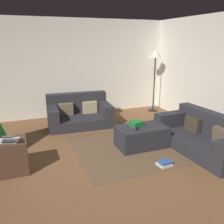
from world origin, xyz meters
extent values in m
plane|color=brown|center=(0.00, 0.00, 0.00)|extent=(6.40, 6.40, 0.00)
cube|color=silver|center=(0.00, 3.14, 1.30)|extent=(6.40, 0.12, 2.60)
cube|color=#26262B|center=(0.32, 2.15, 0.12)|extent=(1.58, 1.08, 0.24)
cube|color=#26262B|center=(0.35, 2.52, 0.49)|extent=(1.53, 0.34, 0.51)
cube|color=#26262B|center=(0.96, 2.11, 0.38)|extent=(0.30, 1.00, 0.29)
cube|color=#26262B|center=(-0.32, 2.19, 0.38)|extent=(0.30, 1.00, 0.29)
cube|color=tan|center=(0.64, 2.30, 0.39)|extent=(0.36, 0.12, 0.30)
cube|color=brown|center=(0.03, 2.34, 0.39)|extent=(0.37, 0.18, 0.31)
cube|color=#26262B|center=(2.15, -0.06, 0.12)|extent=(1.02, 1.88, 0.24)
cube|color=#26262B|center=(2.48, -0.04, 0.47)|extent=(0.36, 1.84, 0.45)
cube|color=#26262B|center=(2.10, 0.73, 0.39)|extent=(0.91, 0.30, 0.30)
cube|color=brown|center=(2.30, -0.42, 0.39)|extent=(0.15, 0.36, 0.31)
cube|color=#372D24|center=(2.26, 0.31, 0.39)|extent=(0.17, 0.37, 0.31)
cube|color=#26262B|center=(1.18, 0.49, 0.20)|extent=(0.98, 0.57, 0.41)
cube|color=#19662D|center=(1.09, 0.56, 0.46)|extent=(0.26, 0.24, 0.11)
cube|color=black|center=(1.04, 0.43, 0.42)|extent=(0.10, 0.17, 0.02)
cube|color=#4C3323|center=(-1.22, 0.37, 0.27)|extent=(0.52, 0.44, 0.54)
cube|color=silver|center=(-1.22, 0.37, 0.55)|extent=(0.36, 0.30, 0.02)
cube|color=black|center=(-1.26, 0.23, 0.67)|extent=(0.36, 0.30, 0.07)
cube|color=beige|center=(1.18, -0.33, 0.02)|extent=(0.25, 0.22, 0.03)
cube|color=#2D5193|center=(1.20, -0.34, 0.06)|extent=(0.22, 0.16, 0.05)
cylinder|color=black|center=(2.68, 2.60, 0.01)|extent=(0.28, 0.28, 0.02)
cylinder|color=black|center=(2.68, 2.60, 0.78)|extent=(0.04, 0.04, 1.57)
cone|color=beige|center=(2.68, 2.60, 1.69)|extent=(0.36, 0.36, 0.24)
cube|color=brown|center=(1.18, 0.49, 0.00)|extent=(2.60, 2.00, 0.01)
camera|label=1|loc=(-0.93, -3.38, 2.04)|focal=38.19mm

